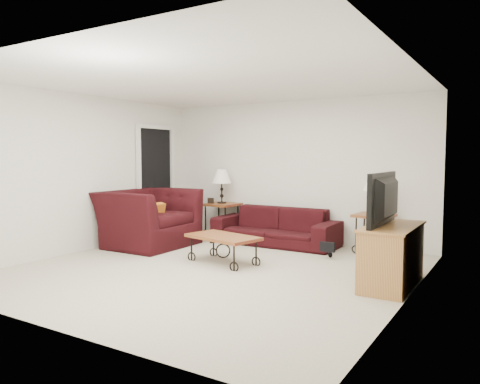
# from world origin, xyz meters

# --- Properties ---
(ground) EXTENTS (5.00, 5.00, 0.00)m
(ground) POSITION_xyz_m (0.00, 0.00, 0.00)
(ground) COLOR beige
(ground) RESTS_ON ground
(wall_back) EXTENTS (5.00, 0.02, 2.50)m
(wall_back) POSITION_xyz_m (0.00, 2.50, 1.25)
(wall_back) COLOR silver
(wall_back) RESTS_ON ground
(wall_front) EXTENTS (5.00, 0.02, 2.50)m
(wall_front) POSITION_xyz_m (0.00, -2.50, 1.25)
(wall_front) COLOR silver
(wall_front) RESTS_ON ground
(wall_left) EXTENTS (0.02, 5.00, 2.50)m
(wall_left) POSITION_xyz_m (-2.50, 0.00, 1.25)
(wall_left) COLOR silver
(wall_left) RESTS_ON ground
(wall_right) EXTENTS (0.02, 5.00, 2.50)m
(wall_right) POSITION_xyz_m (2.50, 0.00, 1.25)
(wall_right) COLOR silver
(wall_right) RESTS_ON ground
(ceiling) EXTENTS (5.00, 5.00, 0.00)m
(ceiling) POSITION_xyz_m (0.00, 0.00, 2.50)
(ceiling) COLOR white
(ceiling) RESTS_ON wall_back
(doorway) EXTENTS (0.08, 0.94, 2.04)m
(doorway) POSITION_xyz_m (-2.47, 1.65, 1.02)
(doorway) COLOR black
(doorway) RESTS_ON ground
(sofa) EXTENTS (2.16, 0.84, 0.63)m
(sofa) POSITION_xyz_m (-0.10, 2.02, 0.32)
(sofa) COLOR black
(sofa) RESTS_ON ground
(side_table_left) EXTENTS (0.62, 0.62, 0.64)m
(side_table_left) POSITION_xyz_m (-1.32, 2.20, 0.32)
(side_table_left) COLOR brown
(side_table_left) RESTS_ON ground
(side_table_right) EXTENTS (0.60, 0.60, 0.61)m
(side_table_right) POSITION_xyz_m (1.54, 2.20, 0.31)
(side_table_right) COLOR brown
(side_table_right) RESTS_ON ground
(lamp_left) EXTENTS (0.38, 0.38, 0.64)m
(lamp_left) POSITION_xyz_m (-1.32, 2.20, 0.95)
(lamp_left) COLOR black
(lamp_left) RESTS_ON side_table_left
(lamp_right) EXTENTS (0.37, 0.37, 0.61)m
(lamp_right) POSITION_xyz_m (1.54, 2.20, 0.92)
(lamp_right) COLOR black
(lamp_right) RESTS_ON side_table_right
(photo_frame_left) EXTENTS (0.13, 0.03, 0.11)m
(photo_frame_left) POSITION_xyz_m (-1.47, 2.05, 0.69)
(photo_frame_left) COLOR black
(photo_frame_left) RESTS_ON side_table_left
(photo_frame_right) EXTENTS (0.12, 0.05, 0.10)m
(photo_frame_right) POSITION_xyz_m (1.69, 2.05, 0.67)
(photo_frame_right) COLOR black
(photo_frame_right) RESTS_ON side_table_right
(coffee_table) EXTENTS (1.15, 0.79, 0.39)m
(coffee_table) POSITION_xyz_m (-0.10, 0.40, 0.20)
(coffee_table) COLOR brown
(coffee_table) RESTS_ON ground
(armchair) EXTENTS (1.29, 1.47, 0.95)m
(armchair) POSITION_xyz_m (-1.88, 0.80, 0.47)
(armchair) COLOR black
(armchair) RESTS_ON ground
(throw_pillow) EXTENTS (0.12, 0.43, 0.43)m
(throw_pillow) POSITION_xyz_m (-1.72, 0.75, 0.52)
(throw_pillow) COLOR #C86F19
(throw_pillow) RESTS_ON armchair
(tv_stand) EXTENTS (0.50, 1.19, 0.72)m
(tv_stand) POSITION_xyz_m (2.23, 0.46, 0.36)
(tv_stand) COLOR #BD8946
(tv_stand) RESTS_ON ground
(television) EXTENTS (0.14, 1.07, 0.62)m
(television) POSITION_xyz_m (2.21, 0.46, 1.02)
(television) COLOR black
(television) RESTS_ON tv_stand
(backpack) EXTENTS (0.40, 0.35, 0.45)m
(backpack) POSITION_xyz_m (1.08, 1.53, 0.22)
(backpack) COLOR black
(backpack) RESTS_ON ground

